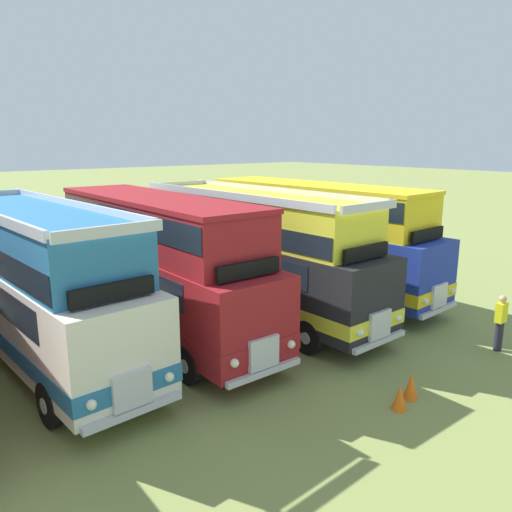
# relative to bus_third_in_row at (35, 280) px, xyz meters

# --- Properties ---
(ground_plane) EXTENTS (200.00, 200.00, 0.00)m
(ground_plane) POSITION_rel_bus_third_in_row_xyz_m (1.83, -0.51, -2.36)
(ground_plane) COLOR olive
(bus_third_in_row) EXTENTS (3.15, 10.87, 4.52)m
(bus_third_in_row) POSITION_rel_bus_third_in_row_xyz_m (0.00, 0.00, 0.00)
(bus_third_in_row) COLOR silver
(bus_third_in_row) RESTS_ON ground
(bus_fourth_in_row) EXTENTS (2.62, 10.50, 4.49)m
(bus_fourth_in_row) POSITION_rel_bus_third_in_row_xyz_m (3.65, -0.40, 0.11)
(bus_fourth_in_row) COLOR maroon
(bus_fourth_in_row) RESTS_ON ground
(bus_fifth_in_row) EXTENTS (2.85, 11.18, 4.52)m
(bus_fifth_in_row) POSITION_rel_bus_third_in_row_xyz_m (7.30, -0.64, 0.00)
(bus_fifth_in_row) COLOR black
(bus_fifth_in_row) RESTS_ON ground
(bus_sixth_in_row) EXTENTS (3.14, 11.04, 4.49)m
(bus_sixth_in_row) POSITION_rel_bus_third_in_row_xyz_m (10.94, -0.25, 0.11)
(bus_sixth_in_row) COLOR #1E339E
(bus_sixth_in_row) RESTS_ON ground
(cone_near_end) EXTENTS (0.36, 0.36, 0.60)m
(cone_near_end) POSITION_rel_bus_third_in_row_xyz_m (5.68, -8.28, -2.06)
(cone_near_end) COLOR orange
(cone_near_end) RESTS_ON ground
(cone_mid_row) EXTENTS (0.36, 0.36, 0.67)m
(cone_mid_row) POSITION_rel_bus_third_in_row_xyz_m (6.32, -8.14, -2.02)
(cone_mid_row) COLOR orange
(cone_mid_row) RESTS_ON ground
(marshal_person) EXTENTS (0.36, 0.24, 1.73)m
(marshal_person) POSITION_rel_bus_third_in_row_xyz_m (10.90, -8.04, -1.47)
(marshal_person) COLOR #23232D
(marshal_person) RESTS_ON ground
(rope_fence_line) EXTENTS (24.32, 0.08, 1.05)m
(rope_fence_line) POSITION_rel_bus_third_in_row_xyz_m (1.83, 10.87, -1.68)
(rope_fence_line) COLOR #8C704C
(rope_fence_line) RESTS_ON ground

